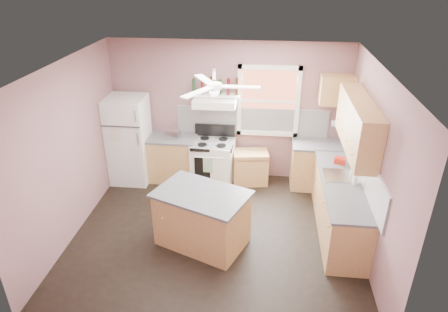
# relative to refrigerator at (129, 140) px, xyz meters

# --- Properties ---
(floor) EXTENTS (4.50, 4.50, 0.00)m
(floor) POSITION_rel_refrigerator_xyz_m (1.88, -1.58, -0.85)
(floor) COLOR black
(floor) RESTS_ON ground
(ceiling) EXTENTS (4.50, 4.50, 0.00)m
(ceiling) POSITION_rel_refrigerator_xyz_m (1.88, -1.58, 1.85)
(ceiling) COLOR white
(ceiling) RESTS_ON ground
(wall_back) EXTENTS (4.50, 0.05, 2.70)m
(wall_back) POSITION_rel_refrigerator_xyz_m (1.88, 0.45, 0.50)
(wall_back) COLOR #815A5A
(wall_back) RESTS_ON ground
(wall_right) EXTENTS (0.05, 4.00, 2.70)m
(wall_right) POSITION_rel_refrigerator_xyz_m (4.15, -1.58, 0.50)
(wall_right) COLOR #815A5A
(wall_right) RESTS_ON ground
(wall_left) EXTENTS (0.05, 4.00, 2.70)m
(wall_left) POSITION_rel_refrigerator_xyz_m (-0.40, -1.58, 0.50)
(wall_left) COLOR #815A5A
(wall_left) RESTS_ON ground
(backsplash_back) EXTENTS (2.90, 0.03, 0.55)m
(backsplash_back) POSITION_rel_refrigerator_xyz_m (2.33, 0.41, 0.32)
(backsplash_back) COLOR white
(backsplash_back) RESTS_ON wall_back
(backsplash_right) EXTENTS (0.03, 2.60, 0.55)m
(backsplash_right) POSITION_rel_refrigerator_xyz_m (4.11, -1.28, 0.32)
(backsplash_right) COLOR white
(backsplash_right) RESTS_ON wall_right
(window_view) EXTENTS (1.00, 0.02, 1.20)m
(window_view) POSITION_rel_refrigerator_xyz_m (2.63, 0.41, 0.75)
(window_view) COLOR brown
(window_view) RESTS_ON wall_back
(window_frame) EXTENTS (1.16, 0.07, 1.36)m
(window_frame) POSITION_rel_refrigerator_xyz_m (2.63, 0.38, 0.75)
(window_frame) COLOR white
(window_frame) RESTS_ON wall_back
(refrigerator) EXTENTS (0.72, 0.70, 1.71)m
(refrigerator) POSITION_rel_refrigerator_xyz_m (0.00, 0.00, 0.00)
(refrigerator) COLOR white
(refrigerator) RESTS_ON floor
(base_cabinet_left) EXTENTS (0.90, 0.60, 0.86)m
(base_cabinet_left) POSITION_rel_refrigerator_xyz_m (0.82, 0.12, -0.42)
(base_cabinet_left) COLOR #A77045
(base_cabinet_left) RESTS_ON floor
(counter_left) EXTENTS (0.92, 0.62, 0.04)m
(counter_left) POSITION_rel_refrigerator_xyz_m (0.82, 0.12, 0.03)
(counter_left) COLOR #4E4E51
(counter_left) RESTS_ON base_cabinet_left
(toaster) EXTENTS (0.30, 0.20, 0.18)m
(toaster) POSITION_rel_refrigerator_xyz_m (0.85, 0.03, 0.14)
(toaster) COLOR silver
(toaster) RESTS_ON counter_left
(stove) EXTENTS (0.83, 0.71, 0.86)m
(stove) POSITION_rel_refrigerator_xyz_m (1.62, 0.06, -0.42)
(stove) COLOR white
(stove) RESTS_ON floor
(range_hood) EXTENTS (0.78, 0.50, 0.14)m
(range_hood) POSITION_rel_refrigerator_xyz_m (1.65, 0.17, 0.77)
(range_hood) COLOR white
(range_hood) RESTS_ON wall_back
(bottle_shelf) EXTENTS (0.90, 0.26, 0.03)m
(bottle_shelf) POSITION_rel_refrigerator_xyz_m (1.65, 0.29, 0.87)
(bottle_shelf) COLOR white
(bottle_shelf) RESTS_ON range_hood
(cart) EXTENTS (0.72, 0.53, 0.66)m
(cart) POSITION_rel_refrigerator_xyz_m (2.34, 0.13, -0.52)
(cart) COLOR #A77045
(cart) RESTS_ON floor
(base_cabinet_corner) EXTENTS (1.00, 0.60, 0.86)m
(base_cabinet_corner) POSITION_rel_refrigerator_xyz_m (3.63, 0.12, -0.42)
(base_cabinet_corner) COLOR #A77045
(base_cabinet_corner) RESTS_ON floor
(base_cabinet_right) EXTENTS (0.60, 2.20, 0.86)m
(base_cabinet_right) POSITION_rel_refrigerator_xyz_m (3.83, -1.28, -0.42)
(base_cabinet_right) COLOR #A77045
(base_cabinet_right) RESTS_ON floor
(counter_corner) EXTENTS (1.02, 0.62, 0.04)m
(counter_corner) POSITION_rel_refrigerator_xyz_m (3.63, 0.12, 0.03)
(counter_corner) COLOR #4E4E51
(counter_corner) RESTS_ON base_cabinet_corner
(counter_right) EXTENTS (0.62, 2.22, 0.04)m
(counter_right) POSITION_rel_refrigerator_xyz_m (3.82, -1.28, 0.03)
(counter_right) COLOR #4E4E51
(counter_right) RESTS_ON base_cabinet_right
(sink) EXTENTS (0.55, 0.45, 0.03)m
(sink) POSITION_rel_refrigerator_xyz_m (3.82, -1.08, 0.04)
(sink) COLOR silver
(sink) RESTS_ON counter_right
(faucet) EXTENTS (0.03, 0.03, 0.14)m
(faucet) POSITION_rel_refrigerator_xyz_m (3.98, -1.08, 0.12)
(faucet) COLOR silver
(faucet) RESTS_ON sink
(upper_cabinet_right) EXTENTS (0.33, 1.80, 0.76)m
(upper_cabinet_right) POSITION_rel_refrigerator_xyz_m (3.96, -1.08, 0.93)
(upper_cabinet_right) COLOR #A77045
(upper_cabinet_right) RESTS_ON wall_right
(upper_cabinet_corner) EXTENTS (0.60, 0.33, 0.52)m
(upper_cabinet_corner) POSITION_rel_refrigerator_xyz_m (3.83, 0.25, 1.05)
(upper_cabinet_corner) COLOR #A77045
(upper_cabinet_corner) RESTS_ON wall_back
(paper_towel) EXTENTS (0.26, 0.12, 0.12)m
(paper_towel) POSITION_rel_refrigerator_xyz_m (3.95, 0.28, 0.40)
(paper_towel) COLOR white
(paper_towel) RESTS_ON wall_back
(island) EXTENTS (1.48, 1.23, 0.86)m
(island) POSITION_rel_refrigerator_xyz_m (1.70, -1.83, -0.42)
(island) COLOR #A77045
(island) RESTS_ON floor
(island_top) EXTENTS (1.58, 1.32, 0.04)m
(island_top) POSITION_rel_refrigerator_xyz_m (1.70, -1.83, 0.03)
(island_top) COLOR #4E4E51
(island_top) RESTS_ON island
(ceiling_fan_hub) EXTENTS (0.20, 0.20, 0.08)m
(ceiling_fan_hub) POSITION_rel_refrigerator_xyz_m (1.88, -1.58, 1.60)
(ceiling_fan_hub) COLOR white
(ceiling_fan_hub) RESTS_ON ceiling
(soap_bottle) EXTENTS (0.08, 0.08, 0.21)m
(soap_bottle) POSITION_rel_refrigerator_xyz_m (3.99, -1.33, 0.15)
(soap_bottle) COLOR silver
(soap_bottle) RESTS_ON counter_right
(red_caddy) EXTENTS (0.21, 0.17, 0.10)m
(red_caddy) POSITION_rel_refrigerator_xyz_m (3.87, -0.64, 0.10)
(red_caddy) COLOR #B5200F
(red_caddy) RESTS_ON counter_right
(wine_bottles) EXTENTS (0.86, 0.06, 0.31)m
(wine_bottles) POSITION_rel_refrigerator_xyz_m (1.66, 0.29, 1.03)
(wine_bottles) COLOR #143819
(wine_bottles) RESTS_ON bottle_shelf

